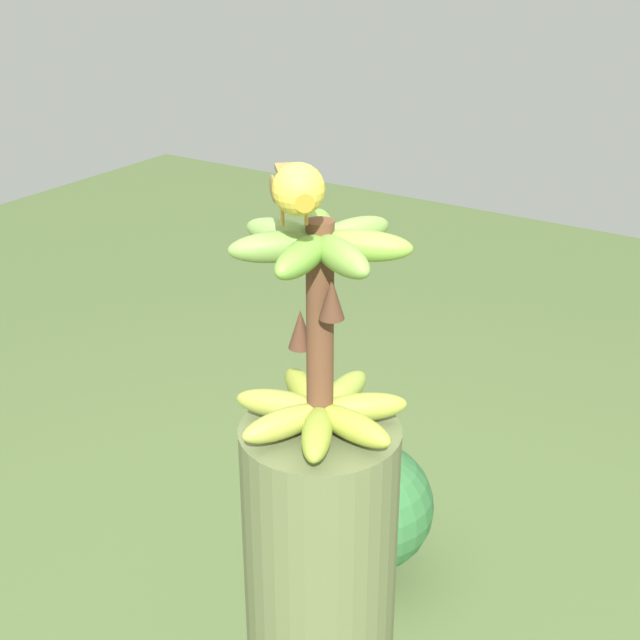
# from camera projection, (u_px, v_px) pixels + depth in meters

# --- Properties ---
(banana_bunch) EXTENTS (0.27, 0.27, 0.33)m
(banana_bunch) POSITION_uv_depth(u_px,v_px,m) (320.00, 330.00, 1.25)
(banana_bunch) COLOR brown
(banana_bunch) RESTS_ON banana_tree
(perched_bird) EXTENTS (0.16, 0.18, 0.10)m
(perched_bird) POSITION_uv_depth(u_px,v_px,m) (296.00, 189.00, 1.12)
(perched_bird) COLOR #C68933
(perched_bird) RESTS_ON banana_bunch
(tropical_shrub) EXTENTS (0.35, 0.35, 0.41)m
(tropical_shrub) POSITION_uv_depth(u_px,v_px,m) (369.00, 506.00, 2.32)
(tropical_shrub) COLOR brown
(tropical_shrub) RESTS_ON ground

